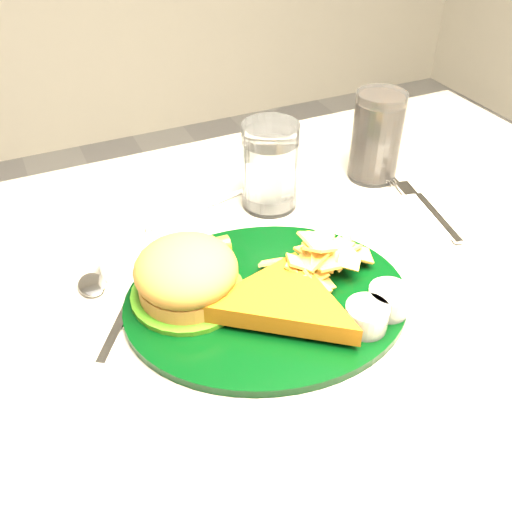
{
  "coord_description": "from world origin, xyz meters",
  "views": [
    {
      "loc": [
        -0.26,
        -0.49,
        1.22
      ],
      "look_at": [
        -0.03,
        -0.0,
        0.8
      ],
      "focal_mm": 40.0,
      "sensor_mm": 36.0,
      "label": 1
    }
  ],
  "objects_px": {
    "dinner_plate": "(267,278)",
    "cola_glass": "(376,137)",
    "water_glass": "(270,166)",
    "table": "(274,449)",
    "fork_napkin": "(433,214)"
  },
  "relations": [
    {
      "from": "water_glass",
      "to": "cola_glass",
      "type": "bearing_deg",
      "value": 1.62
    },
    {
      "from": "table",
      "to": "cola_glass",
      "type": "relative_size",
      "value": 8.55
    },
    {
      "from": "dinner_plate",
      "to": "fork_napkin",
      "type": "xyz_separation_m",
      "value": [
        0.3,
        0.06,
        -0.03
      ]
    },
    {
      "from": "water_glass",
      "to": "cola_glass",
      "type": "distance_m",
      "value": 0.19
    },
    {
      "from": "water_glass",
      "to": "table",
      "type": "bearing_deg",
      "value": -111.53
    },
    {
      "from": "table",
      "to": "dinner_plate",
      "type": "bearing_deg",
      "value": -136.29
    },
    {
      "from": "water_glass",
      "to": "fork_napkin",
      "type": "bearing_deg",
      "value": -32.98
    },
    {
      "from": "dinner_plate",
      "to": "fork_napkin",
      "type": "relative_size",
      "value": 2.07
    },
    {
      "from": "dinner_plate",
      "to": "water_glass",
      "type": "bearing_deg",
      "value": 75.48
    },
    {
      "from": "table",
      "to": "dinner_plate",
      "type": "height_order",
      "value": "dinner_plate"
    },
    {
      "from": "dinner_plate",
      "to": "water_glass",
      "type": "xyz_separation_m",
      "value": [
        0.1,
        0.19,
        0.03
      ]
    },
    {
      "from": "dinner_plate",
      "to": "cola_glass",
      "type": "height_order",
      "value": "cola_glass"
    },
    {
      "from": "fork_napkin",
      "to": "table",
      "type": "bearing_deg",
      "value": -162.14
    },
    {
      "from": "water_glass",
      "to": "cola_glass",
      "type": "height_order",
      "value": "cola_glass"
    },
    {
      "from": "table",
      "to": "water_glass",
      "type": "bearing_deg",
      "value": 68.47
    }
  ]
}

